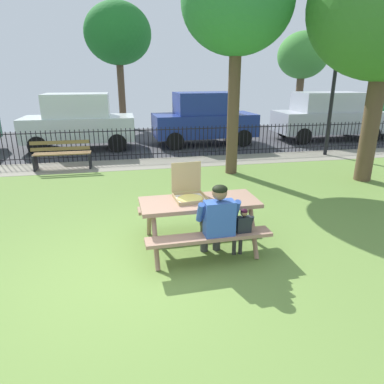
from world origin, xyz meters
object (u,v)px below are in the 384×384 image
at_px(child_at_table, 242,228).
at_px(tree_midground_right, 237,4).
at_px(lamp_post_walkway, 334,78).
at_px(far_tree_center, 303,56).
at_px(parked_car_far_right, 328,115).
at_px(parked_car_center, 79,121).
at_px(pizza_box_open, 189,192).
at_px(adult_at_table, 217,219).
at_px(park_bench_center, 62,155).
at_px(far_tree_midleft, 118,34).
at_px(parked_car_right, 204,118).
at_px(picnic_table_foreground, 199,211).

height_order(child_at_table, tree_midground_right, tree_midground_right).
distance_m(child_at_table, lamp_post_walkway, 8.32).
bearing_deg(tree_midground_right, far_tree_center, 54.34).
height_order(child_at_table, far_tree_center, far_tree_center).
bearing_deg(parked_car_far_right, parked_car_center, -180.00).
height_order(pizza_box_open, adult_at_table, pizza_box_open).
bearing_deg(parked_car_center, park_bench_center, -94.44).
xyz_separation_m(lamp_post_walkway, tree_midground_right, (-3.87, -1.58, 1.72)).
bearing_deg(adult_at_table, parked_car_center, 107.33).
distance_m(parked_car_far_right, far_tree_center, 6.54).
height_order(child_at_table, parked_car_far_right, parked_car_far_right).
xyz_separation_m(tree_midground_right, parked_car_center, (-4.43, 4.25, -3.20)).
xyz_separation_m(adult_at_table, far_tree_center, (8.86, 14.61, 2.94)).
xyz_separation_m(park_bench_center, far_tree_midleft, (1.83, 8.66, 4.09)).
relative_size(adult_at_table, tree_midground_right, 0.22).
height_order(parked_car_far_right, far_tree_midleft, far_tree_midleft).
xyz_separation_m(pizza_box_open, parked_car_far_right, (7.47, 8.21, 0.14)).
xyz_separation_m(lamp_post_walkway, parked_car_center, (-8.30, 2.67, -1.49)).
bearing_deg(far_tree_midleft, adult_at_table, -85.47).
height_order(child_at_table, far_tree_midleft, far_tree_midleft).
bearing_deg(tree_midground_right, adult_at_table, -110.02).
bearing_deg(park_bench_center, parked_car_center, 85.56).
xyz_separation_m(pizza_box_open, parked_car_center, (-2.48, 8.21, 0.14)).
relative_size(pizza_box_open, parked_car_center, 0.14).
height_order(lamp_post_walkway, far_tree_center, far_tree_center).
bearing_deg(far_tree_midleft, parked_car_right, -62.10).
distance_m(picnic_table_foreground, parked_car_center, 8.75).
bearing_deg(far_tree_midleft, picnic_table_foreground, -85.92).
bearing_deg(adult_at_table, far_tree_midleft, 94.53).
distance_m(picnic_table_foreground, park_bench_center, 6.14).
xyz_separation_m(parked_car_center, far_tree_center, (11.62, 5.77, 2.58)).
relative_size(picnic_table_foreground, parked_car_center, 0.47).
bearing_deg(pizza_box_open, child_at_table, -45.68).
bearing_deg(picnic_table_foreground, adult_at_table, -73.19).
height_order(pizza_box_open, tree_midground_right, tree_midground_right).
height_order(adult_at_table, park_bench_center, adult_at_table).
bearing_deg(lamp_post_walkway, pizza_box_open, -136.44).
bearing_deg(far_tree_center, parked_car_right, -140.38).
bearing_deg(pizza_box_open, lamp_post_walkway, 43.56).
relative_size(adult_at_table, far_tree_center, 0.24).
relative_size(child_at_table, parked_car_right, 0.20).
height_order(adult_at_table, far_tree_midleft, far_tree_midleft).
distance_m(picnic_table_foreground, child_at_table, 0.74).
relative_size(park_bench_center, parked_car_center, 0.41).
height_order(picnic_table_foreground, tree_midground_right, tree_midground_right).
height_order(adult_at_table, far_tree_center, far_tree_center).
height_order(picnic_table_foreground, parked_car_right, parked_car_right).
xyz_separation_m(tree_midground_right, parked_car_right, (0.22, 4.25, -3.20)).
distance_m(parked_car_far_right, far_tree_midleft, 10.73).
distance_m(parked_car_center, far_tree_center, 13.23).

